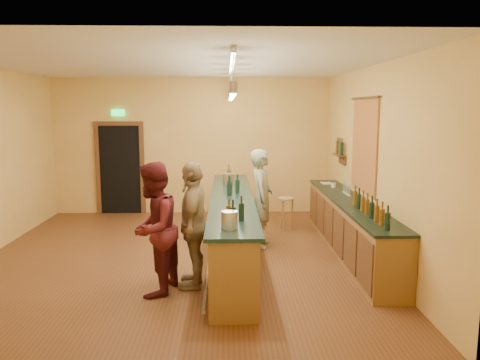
{
  "coord_description": "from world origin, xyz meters",
  "views": [
    {
      "loc": [
        0.84,
        -7.64,
        2.51
      ],
      "look_at": [
        1.06,
        0.2,
        1.3
      ],
      "focal_mm": 35.0,
      "sensor_mm": 36.0,
      "label": 1
    }
  ],
  "objects_px": {
    "bar_stool": "(286,205)",
    "bartender": "(262,198)",
    "tasting_bar": "(232,223)",
    "customer_a": "(153,229)",
    "back_counter": "(350,226)",
    "customer_b": "(194,225)"
  },
  "relations": [
    {
      "from": "bar_stool",
      "to": "bartender",
      "type": "bearing_deg",
      "value": -118.14
    },
    {
      "from": "tasting_bar",
      "to": "customer_a",
      "type": "bearing_deg",
      "value": -125.26
    },
    {
      "from": "back_counter",
      "to": "bartender",
      "type": "distance_m",
      "value": 1.63
    },
    {
      "from": "customer_a",
      "to": "customer_b",
      "type": "height_order",
      "value": "customer_a"
    },
    {
      "from": "bar_stool",
      "to": "customer_b",
      "type": "bearing_deg",
      "value": -119.17
    },
    {
      "from": "bartender",
      "to": "customer_b",
      "type": "height_order",
      "value": "customer_b"
    },
    {
      "from": "customer_b",
      "to": "bar_stool",
      "type": "height_order",
      "value": "customer_b"
    },
    {
      "from": "customer_a",
      "to": "customer_b",
      "type": "bearing_deg",
      "value": 131.28
    },
    {
      "from": "customer_b",
      "to": "bar_stool",
      "type": "bearing_deg",
      "value": 154.11
    },
    {
      "from": "tasting_bar",
      "to": "back_counter",
      "type": "bearing_deg",
      "value": 5.05
    },
    {
      "from": "bartender",
      "to": "customer_b",
      "type": "xyz_separation_m",
      "value": [
        -1.1,
        -1.93,
        0.0
      ]
    },
    {
      "from": "tasting_bar",
      "to": "customer_a",
      "type": "relative_size",
      "value": 2.82
    },
    {
      "from": "customer_a",
      "to": "customer_b",
      "type": "distance_m",
      "value": 0.58
    },
    {
      "from": "customer_a",
      "to": "bar_stool",
      "type": "xyz_separation_m",
      "value": [
        2.21,
        3.28,
        -0.37
      ]
    },
    {
      "from": "bartender",
      "to": "customer_b",
      "type": "relative_size",
      "value": 1.0
    },
    {
      "from": "tasting_bar",
      "to": "customer_a",
      "type": "xyz_separation_m",
      "value": [
        -1.07,
        -1.51,
        0.3
      ]
    },
    {
      "from": "bartender",
      "to": "bar_stool",
      "type": "distance_m",
      "value": 1.3
    },
    {
      "from": "back_counter",
      "to": "customer_b",
      "type": "relative_size",
      "value": 2.55
    },
    {
      "from": "customer_a",
      "to": "customer_b",
      "type": "relative_size",
      "value": 1.01
    },
    {
      "from": "customer_a",
      "to": "bartender",
      "type": "bearing_deg",
      "value": 158.43
    },
    {
      "from": "tasting_bar",
      "to": "bar_stool",
      "type": "relative_size",
      "value": 7.49
    },
    {
      "from": "bartender",
      "to": "customer_a",
      "type": "distance_m",
      "value": 2.72
    }
  ]
}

